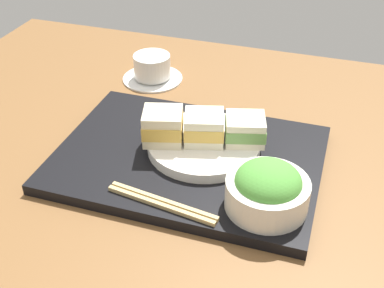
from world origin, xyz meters
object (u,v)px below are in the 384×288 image
at_px(sandwich_middle, 204,128).
at_px(sandwich_far, 245,129).
at_px(coffee_cup, 152,69).
at_px(salad_bowl, 267,189).
at_px(chopsticks_pair, 162,203).
at_px(sandwich_plate, 204,144).
at_px(sandwich_near, 163,126).

height_order(sandwich_middle, sandwich_far, sandwich_middle).
bearing_deg(sandwich_far, coffee_cup, 139.13).
xyz_separation_m(salad_bowl, chopsticks_pair, (-0.15, -0.05, -0.03)).
bearing_deg(sandwich_far, sandwich_plate, -162.31).
xyz_separation_m(sandwich_near, coffee_cup, (-0.13, 0.27, -0.04)).
relative_size(sandwich_far, chopsticks_pair, 0.45).
bearing_deg(sandwich_middle, chopsticks_pair, -96.15).
relative_size(sandwich_middle, salad_bowl, 0.65).
xyz_separation_m(sandwich_far, chopsticks_pair, (-0.09, -0.18, -0.04)).
bearing_deg(salad_bowl, chopsticks_pair, -163.02).
xyz_separation_m(sandwich_middle, coffee_cup, (-0.20, 0.25, -0.04)).
bearing_deg(coffee_cup, chopsticks_pair, -66.35).
height_order(sandwich_plate, sandwich_middle, sandwich_middle).
bearing_deg(sandwich_near, coffee_cup, 115.63).
bearing_deg(sandwich_near, sandwich_plate, 17.69).
bearing_deg(sandwich_far, chopsticks_pair, -114.84).
relative_size(sandwich_near, sandwich_middle, 1.01).
distance_m(sandwich_near, chopsticks_pair, 0.16).
bearing_deg(chopsticks_pair, sandwich_far, 65.16).
relative_size(salad_bowl, coffee_cup, 0.93).
bearing_deg(coffee_cup, sandwich_plate, -51.73).
relative_size(sandwich_plate, salad_bowl, 1.58).
bearing_deg(sandwich_middle, sandwich_far, 17.69).
distance_m(sandwich_middle, coffee_cup, 0.32).
relative_size(sandwich_middle, coffee_cup, 0.60).
xyz_separation_m(sandwich_plate, chopsticks_pair, (-0.02, -0.16, -0.01)).
bearing_deg(sandwich_far, sandwich_near, -162.31).
bearing_deg(coffee_cup, sandwich_near, -64.37).
relative_size(sandwich_far, coffee_cup, 0.61).
distance_m(sandwich_near, salad_bowl, 0.22).
bearing_deg(sandwich_plate, chopsticks_pair, -96.15).
bearing_deg(sandwich_middle, sandwich_near, -162.31).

